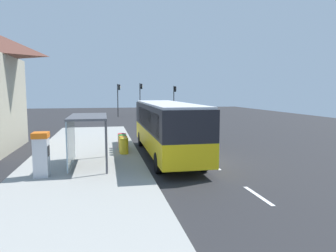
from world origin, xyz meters
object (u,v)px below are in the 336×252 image
Objects in this scene: ticket_machine at (41,154)px; traffic_light_near_side at (174,96)px; sedan_far at (146,108)px; recycling_bin_green at (123,142)px; traffic_light_far_side at (118,95)px; bus_shelter at (82,127)px; recycling_bin_yellow at (124,146)px; white_van at (161,110)px; sedan_near at (151,110)px; recycling_bin_red at (122,141)px; bus at (166,126)px; traffic_light_median at (141,94)px; recycling_bin_orange at (123,144)px.

traffic_light_near_side is at bearing 68.07° from ticket_machine.
recycling_bin_green is (-6.50, -37.08, -0.14)m from sedan_far.
bus_shelter is (-3.31, -32.63, -1.24)m from traffic_light_far_side.
traffic_light_far_side is at bearing 174.69° from traffic_light_near_side.
recycling_bin_yellow is 0.24× the size of bus_shelter.
sedan_near is (0.10, 9.51, -0.55)m from white_van.
recycling_bin_red is (-6.50, -36.38, -0.14)m from sedan_far.
traffic_light_median is at bearing 86.15° from bus.
white_van is 5.51× the size of recycling_bin_green.
traffic_light_median is (4.60, 30.89, 2.77)m from recycling_bin_yellow.
recycling_bin_green is 29.98m from traffic_light_median.
bus is 30.58m from traffic_light_far_side.
bus is 11.61× the size of recycling_bin_red.
ticket_machine reaches higher than recycling_bin_orange.
traffic_light_near_side is (9.70, 28.59, 2.52)m from recycling_bin_orange.
traffic_light_near_side reaches higher than recycling_bin_yellow.
recycling_bin_red is at bearing 59.18° from ticket_machine.
ticket_machine is at bearing -103.57° from sedan_far.
traffic_light_median is at bearing 80.93° from recycling_bin_red.
recycling_bin_yellow is 1.00× the size of recycling_bin_green.
traffic_light_median reaches higher than bus_shelter.
recycling_bin_yellow and recycling_bin_red have the same top height.
sedan_near is 6.37m from traffic_light_far_side.
traffic_light_near_side is (9.70, 27.89, 2.52)m from recycling_bin_green.
recycling_bin_red is (-6.40, -20.71, -0.69)m from white_van.
recycling_bin_orange is at bearing -90.00° from recycling_bin_green.
recycling_bin_yellow is at bearing -101.37° from sedan_near.
bus reaches higher than recycling_bin_orange.
sedan_far is 4.71× the size of recycling_bin_red.
sedan_near is at bearing 36.99° from traffic_light_median.
recycling_bin_red is at bearing -109.64° from traffic_light_near_side.
sedan_near is at bearing 136.57° from traffic_light_near_side.
ticket_machine is at bearing -131.57° from recycling_bin_yellow.
traffic_light_near_side is at bearing 76.35° from bus.
recycling_bin_yellow is (-6.40, -22.81, -0.69)m from white_van.
bus reaches higher than recycling_bin_yellow.
white_van reaches higher than recycling_bin_green.
recycling_bin_orange is (-2.49, 1.12, -1.19)m from bus.
white_van is 1.04× the size of traffic_light_far_side.
white_van is 5.51× the size of recycling_bin_orange.
recycling_bin_yellow is 30.96m from traffic_light_near_side.
traffic_light_median reaches higher than sedan_near.
traffic_light_far_side reaches higher than sedan_far.
bus is 11.61× the size of recycling_bin_orange.
bus is 11.61× the size of recycling_bin_green.
traffic_light_median is (-5.10, 1.60, 0.25)m from traffic_light_near_side.
ticket_machine is at bearing -132.26° from bus_shelter.
recycling_bin_yellow is 1.40m from recycling_bin_green.
traffic_light_median is at bearing 12.88° from traffic_light_far_side.
recycling_bin_yellow is 3.66m from bus_shelter.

